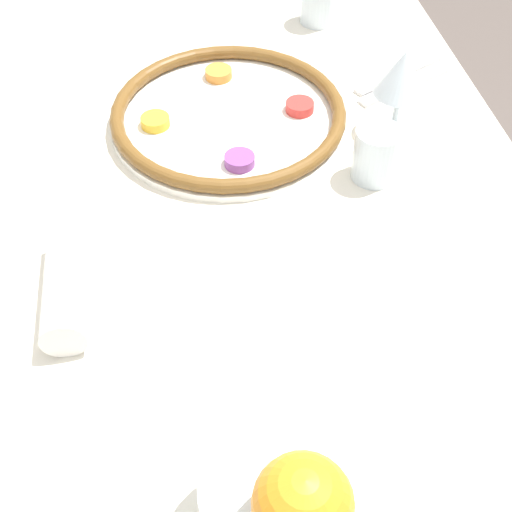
# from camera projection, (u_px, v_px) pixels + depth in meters

# --- Properties ---
(dining_table) EXTENTS (1.41, 0.89, 0.74)m
(dining_table) POSITION_uv_depth(u_px,v_px,m) (224.00, 431.00, 1.10)
(dining_table) COLOR silver
(dining_table) RESTS_ON ground_plane
(seder_plate) EXTENTS (0.33, 0.33, 0.03)m
(seder_plate) POSITION_uv_depth(u_px,v_px,m) (228.00, 115.00, 1.01)
(seder_plate) COLOR white
(seder_plate) RESTS_ON dining_table
(wine_glass) EXTENTS (0.07, 0.07, 0.13)m
(wine_glass) POSITION_uv_depth(u_px,v_px,m) (402.00, 75.00, 0.95)
(wine_glass) COLOR silver
(wine_glass) RESTS_ON dining_table
(fruit_stand) EXTENTS (0.17, 0.17, 0.10)m
(fruit_stand) POSITION_uv_depth(u_px,v_px,m) (305.00, 497.00, 0.57)
(fruit_stand) COLOR silver
(fruit_stand) RESTS_ON dining_table
(orange_fruit) EXTENTS (0.07, 0.07, 0.07)m
(orange_fruit) POSITION_uv_depth(u_px,v_px,m) (303.00, 504.00, 0.50)
(orange_fruit) COLOR orange
(orange_fruit) RESTS_ON fruit_stand
(napkin_roll) EXTENTS (0.16, 0.06, 0.05)m
(napkin_roll) POSITION_uv_depth(u_px,v_px,m) (67.00, 285.00, 0.79)
(napkin_roll) COLOR white
(napkin_roll) RESTS_ON dining_table
(cup_near) EXTENTS (0.06, 0.06, 0.07)m
(cup_near) POSITION_uv_depth(u_px,v_px,m) (376.00, 154.00, 0.92)
(cup_near) COLOR silver
(cup_near) RESTS_ON dining_table
(cup_mid) EXTENTS (0.06, 0.06, 0.07)m
(cup_mid) POSITION_uv_depth(u_px,v_px,m) (319.00, 1.00, 1.19)
(cup_mid) COLOR silver
(cup_mid) RESTS_ON dining_table
(fork_left) EXTENTS (0.09, 0.16, 0.01)m
(fork_left) POSITION_uv_depth(u_px,v_px,m) (398.00, 75.00, 1.10)
(fork_left) COLOR silver
(fork_left) RESTS_ON dining_table
(fork_right) EXTENTS (0.09, 0.16, 0.01)m
(fork_right) POSITION_uv_depth(u_px,v_px,m) (404.00, 86.00, 1.08)
(fork_right) COLOR silver
(fork_right) RESTS_ON dining_table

